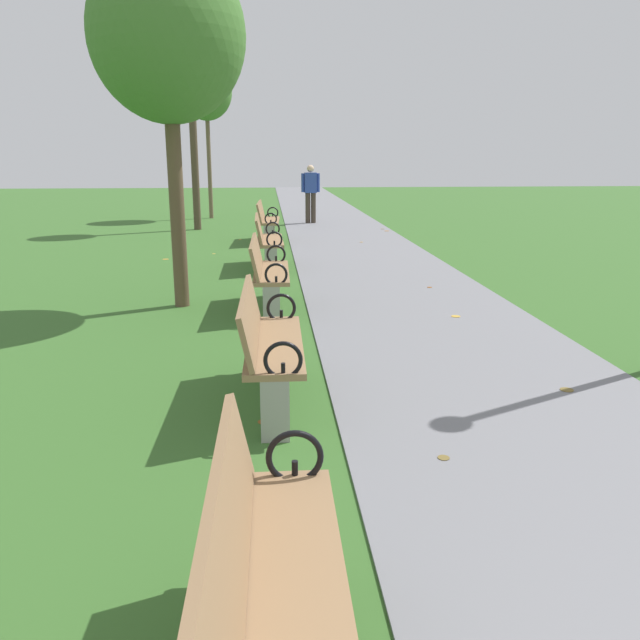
{
  "coord_description": "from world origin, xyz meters",
  "views": [
    {
      "loc": [
        -0.49,
        1.26,
        1.95
      ],
      "look_at": [
        -0.05,
        6.61,
        0.55
      ],
      "focal_mm": 35.89,
      "sensor_mm": 36.0,
      "label": 1
    }
  ],
  "objects_px": {
    "park_bench_3": "(268,343)",
    "park_bench_6": "(267,220)",
    "park_bench_5": "(267,240)",
    "park_bench_4": "(267,272)",
    "tree_2": "(167,37)",
    "tree_3": "(189,51)",
    "tree_4": "(206,92)",
    "pedestrian_walking": "(311,191)",
    "park_bench_2": "(270,585)"
  },
  "relations": [
    {
      "from": "park_bench_3",
      "to": "park_bench_6",
      "type": "distance_m",
      "value": 9.72
    },
    {
      "from": "park_bench_2",
      "to": "tree_3",
      "type": "xyz_separation_m",
      "value": [
        -1.83,
        15.26,
        3.92
      ]
    },
    {
      "from": "park_bench_2",
      "to": "pedestrian_walking",
      "type": "relative_size",
      "value": 0.99
    },
    {
      "from": "park_bench_3",
      "to": "pedestrian_walking",
      "type": "bearing_deg",
      "value": 84.73
    },
    {
      "from": "tree_4",
      "to": "pedestrian_walking",
      "type": "distance_m",
      "value": 4.48
    },
    {
      "from": "park_bench_2",
      "to": "pedestrian_walking",
      "type": "distance_m",
      "value": 16.56
    },
    {
      "from": "park_bench_5",
      "to": "tree_2",
      "type": "relative_size",
      "value": 0.37
    },
    {
      "from": "tree_4",
      "to": "pedestrian_walking",
      "type": "xyz_separation_m",
      "value": [
        2.98,
        -1.84,
        -2.79
      ]
    },
    {
      "from": "park_bench_6",
      "to": "park_bench_2",
      "type": "bearing_deg",
      "value": -90.0
    },
    {
      "from": "park_bench_6",
      "to": "pedestrian_walking",
      "type": "relative_size",
      "value": 1.0
    },
    {
      "from": "park_bench_4",
      "to": "park_bench_3",
      "type": "bearing_deg",
      "value": -90.0
    },
    {
      "from": "park_bench_2",
      "to": "park_bench_6",
      "type": "relative_size",
      "value": 0.99
    },
    {
      "from": "park_bench_6",
      "to": "park_bench_5",
      "type": "bearing_deg",
      "value": -90.0
    },
    {
      "from": "park_bench_5",
      "to": "tree_3",
      "type": "distance_m",
      "value": 7.4
    },
    {
      "from": "park_bench_3",
      "to": "park_bench_5",
      "type": "relative_size",
      "value": 1.0
    },
    {
      "from": "pedestrian_walking",
      "to": "tree_4",
      "type": "bearing_deg",
      "value": 148.26
    },
    {
      "from": "park_bench_4",
      "to": "tree_2",
      "type": "relative_size",
      "value": 0.37
    },
    {
      "from": "tree_2",
      "to": "park_bench_2",
      "type": "bearing_deg",
      "value": -80.0
    },
    {
      "from": "park_bench_4",
      "to": "tree_4",
      "type": "bearing_deg",
      "value": 98.06
    },
    {
      "from": "park_bench_6",
      "to": "tree_4",
      "type": "relative_size",
      "value": 0.35
    },
    {
      "from": "park_bench_6",
      "to": "tree_2",
      "type": "distance_m",
      "value": 6.96
    },
    {
      "from": "park_bench_6",
      "to": "tree_2",
      "type": "relative_size",
      "value": 0.37
    },
    {
      "from": "park_bench_5",
      "to": "park_bench_6",
      "type": "bearing_deg",
      "value": 90.0
    },
    {
      "from": "park_bench_2",
      "to": "tree_3",
      "type": "distance_m",
      "value": 15.87
    },
    {
      "from": "tree_4",
      "to": "park_bench_5",
      "type": "bearing_deg",
      "value": -79.23
    },
    {
      "from": "park_bench_2",
      "to": "park_bench_3",
      "type": "bearing_deg",
      "value": 90.0
    },
    {
      "from": "park_bench_2",
      "to": "tree_4",
      "type": "height_order",
      "value": "tree_4"
    },
    {
      "from": "tree_3",
      "to": "tree_4",
      "type": "bearing_deg",
      "value": 88.03
    },
    {
      "from": "park_bench_6",
      "to": "tree_3",
      "type": "xyz_separation_m",
      "value": [
        -1.83,
        2.59,
        3.92
      ]
    },
    {
      "from": "park_bench_5",
      "to": "tree_3",
      "type": "relative_size",
      "value": 0.31
    },
    {
      "from": "park_bench_5",
      "to": "pedestrian_walking",
      "type": "xyz_separation_m",
      "value": [
        1.25,
        7.24,
        0.44
      ]
    },
    {
      "from": "park_bench_5",
      "to": "pedestrian_walking",
      "type": "height_order",
      "value": "pedestrian_walking"
    },
    {
      "from": "park_bench_3",
      "to": "tree_4",
      "type": "height_order",
      "value": "tree_4"
    },
    {
      "from": "park_bench_5",
      "to": "tree_4",
      "type": "distance_m",
      "value": 9.8
    },
    {
      "from": "park_bench_4",
      "to": "pedestrian_walking",
      "type": "bearing_deg",
      "value": 83.12
    },
    {
      "from": "park_bench_5",
      "to": "tree_3",
      "type": "height_order",
      "value": "tree_3"
    },
    {
      "from": "park_bench_4",
      "to": "tree_2",
      "type": "bearing_deg",
      "value": 166.44
    },
    {
      "from": "park_bench_4",
      "to": "park_bench_5",
      "type": "height_order",
      "value": "same"
    },
    {
      "from": "park_bench_3",
      "to": "park_bench_4",
      "type": "relative_size",
      "value": 1.0
    },
    {
      "from": "park_bench_6",
      "to": "pedestrian_walking",
      "type": "xyz_separation_m",
      "value": [
        1.25,
        3.83,
        0.44
      ]
    },
    {
      "from": "pedestrian_walking",
      "to": "park_bench_3",
      "type": "bearing_deg",
      "value": -95.27
    },
    {
      "from": "park_bench_2",
      "to": "tree_2",
      "type": "distance_m",
      "value": 7.09
    },
    {
      "from": "park_bench_2",
      "to": "park_bench_6",
      "type": "bearing_deg",
      "value": 90.0
    },
    {
      "from": "park_bench_4",
      "to": "tree_3",
      "type": "bearing_deg",
      "value": 101.37
    },
    {
      "from": "park_bench_3",
      "to": "tree_2",
      "type": "height_order",
      "value": "tree_2"
    },
    {
      "from": "tree_2",
      "to": "tree_4",
      "type": "height_order",
      "value": "tree_4"
    },
    {
      "from": "park_bench_3",
      "to": "park_bench_2",
      "type": "bearing_deg",
      "value": -90.0
    },
    {
      "from": "park_bench_2",
      "to": "park_bench_4",
      "type": "distance_m",
      "value": 6.14
    },
    {
      "from": "park_bench_6",
      "to": "pedestrian_walking",
      "type": "distance_m",
      "value": 4.05
    },
    {
      "from": "park_bench_6",
      "to": "tree_4",
      "type": "distance_m",
      "value": 6.75
    }
  ]
}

